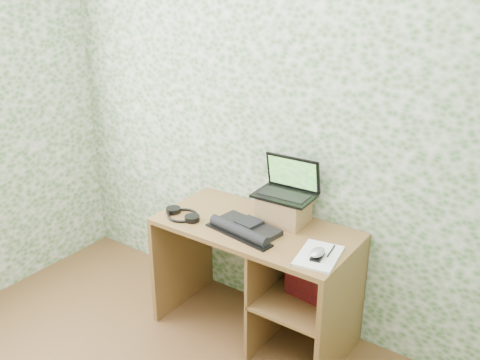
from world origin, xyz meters
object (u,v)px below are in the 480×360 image
Objects in this scene: laptop at (288,186)px; keyboard at (245,228)px; riser at (284,209)px; notepad at (319,256)px; desk at (269,267)px.

laptop reaches higher than keyboard.
keyboard is (-0.12, -0.24, -0.06)m from riser.
notepad is (0.48, -0.01, -0.02)m from keyboard.
keyboard is (-0.09, -0.13, 0.29)m from desk.
keyboard is at bearing -126.38° from desk.
desk is at bearing -102.67° from laptop.
laptop reaches higher than desk.
laptop reaches higher than riser.
riser is at bearing 72.47° from keyboard.
desk is at bearing 62.41° from keyboard.
keyboard is 0.49m from notepad.
laptop is (0.03, 0.15, 0.49)m from desk.
laptop is at bearing 90.00° from riser.
laptop is (0.00, 0.04, 0.14)m from riser.
desk is 4.41× the size of riser.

